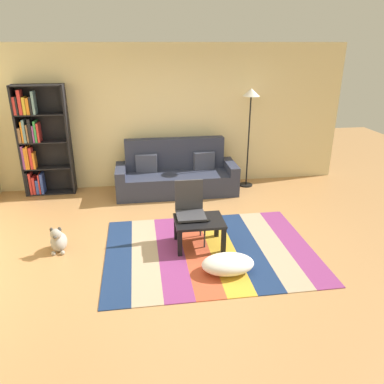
{
  "coord_description": "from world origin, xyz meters",
  "views": [
    {
      "loc": [
        -0.67,
        -4.69,
        2.69
      ],
      "look_at": [
        0.07,
        0.34,
        0.65
      ],
      "focal_mm": 34.93,
      "sensor_mm": 36.0,
      "label": 1
    }
  ],
  "objects_px": {
    "coffee_table": "(199,225)",
    "folding_chair": "(190,206)",
    "couch": "(176,175)",
    "pouf": "(228,264)",
    "bookshelf": "(38,142)",
    "dog": "(58,241)",
    "tv_remote": "(205,219)",
    "standing_lamp": "(250,106)"
  },
  "relations": [
    {
      "from": "pouf",
      "to": "tv_remote",
      "type": "xyz_separation_m",
      "value": [
        -0.16,
        0.69,
        0.3
      ]
    },
    {
      "from": "bookshelf",
      "to": "folding_chair",
      "type": "bearing_deg",
      "value": -41.75
    },
    {
      "from": "folding_chair",
      "to": "couch",
      "type": "bearing_deg",
      "value": 137.77
    },
    {
      "from": "bookshelf",
      "to": "dog",
      "type": "bearing_deg",
      "value": -73.95
    },
    {
      "from": "coffee_table",
      "to": "pouf",
      "type": "bearing_deg",
      "value": -70.64
    },
    {
      "from": "tv_remote",
      "to": "standing_lamp",
      "type": "bearing_deg",
      "value": 25.49
    },
    {
      "from": "dog",
      "to": "pouf",
      "type": "bearing_deg",
      "value": -21.29
    },
    {
      "from": "tv_remote",
      "to": "folding_chair",
      "type": "relative_size",
      "value": 0.17
    },
    {
      "from": "tv_remote",
      "to": "pouf",
      "type": "bearing_deg",
      "value": -112.23
    },
    {
      "from": "dog",
      "to": "couch",
      "type": "bearing_deg",
      "value": 47.0
    },
    {
      "from": "couch",
      "to": "bookshelf",
      "type": "relative_size",
      "value": 1.12
    },
    {
      "from": "folding_chair",
      "to": "pouf",
      "type": "bearing_deg",
      "value": -20.55
    },
    {
      "from": "pouf",
      "to": "folding_chair",
      "type": "relative_size",
      "value": 0.74
    },
    {
      "from": "couch",
      "to": "tv_remote",
      "type": "xyz_separation_m",
      "value": [
        0.18,
        -2.15,
        0.08
      ]
    },
    {
      "from": "couch",
      "to": "pouf",
      "type": "relative_size",
      "value": 3.4
    },
    {
      "from": "coffee_table",
      "to": "dog",
      "type": "xyz_separation_m",
      "value": [
        -1.94,
        0.15,
        -0.17
      ]
    },
    {
      "from": "coffee_table",
      "to": "folding_chair",
      "type": "xyz_separation_m",
      "value": [
        -0.1,
        0.19,
        0.2
      ]
    },
    {
      "from": "bookshelf",
      "to": "dog",
      "type": "relative_size",
      "value": 5.08
    },
    {
      "from": "tv_remote",
      "to": "dog",
      "type": "bearing_deg",
      "value": 139.74
    },
    {
      "from": "couch",
      "to": "coffee_table",
      "type": "relative_size",
      "value": 3.33
    },
    {
      "from": "pouf",
      "to": "standing_lamp",
      "type": "distance_m",
      "value": 3.48
    },
    {
      "from": "dog",
      "to": "folding_chair",
      "type": "bearing_deg",
      "value": 1.4
    },
    {
      "from": "coffee_table",
      "to": "couch",
      "type": "bearing_deg",
      "value": 92.46
    },
    {
      "from": "standing_lamp",
      "to": "tv_remote",
      "type": "relative_size",
      "value": 12.73
    },
    {
      "from": "coffee_table",
      "to": "folding_chair",
      "type": "height_order",
      "value": "folding_chair"
    },
    {
      "from": "standing_lamp",
      "to": "coffee_table",
      "type": "bearing_deg",
      "value": -120.68
    },
    {
      "from": "tv_remote",
      "to": "bookshelf",
      "type": "bearing_deg",
      "value": 102.14
    },
    {
      "from": "bookshelf",
      "to": "coffee_table",
      "type": "xyz_separation_m",
      "value": [
        2.59,
        -2.41,
        -0.67
      ]
    },
    {
      "from": "standing_lamp",
      "to": "folding_chair",
      "type": "distance_m",
      "value": 2.73
    },
    {
      "from": "tv_remote",
      "to": "folding_chair",
      "type": "xyz_separation_m",
      "value": [
        -0.19,
        0.21,
        0.11
      ]
    },
    {
      "from": "coffee_table",
      "to": "standing_lamp",
      "type": "bearing_deg",
      "value": 59.32
    },
    {
      "from": "dog",
      "to": "folding_chair",
      "type": "xyz_separation_m",
      "value": [
        1.84,
        0.04,
        0.37
      ]
    },
    {
      "from": "coffee_table",
      "to": "dog",
      "type": "relative_size",
      "value": 1.71
    },
    {
      "from": "folding_chair",
      "to": "tv_remote",
      "type": "bearing_deg",
      "value": -0.11
    },
    {
      "from": "coffee_table",
      "to": "tv_remote",
      "type": "relative_size",
      "value": 4.53
    },
    {
      "from": "bookshelf",
      "to": "coffee_table",
      "type": "bearing_deg",
      "value": -42.96
    },
    {
      "from": "coffee_table",
      "to": "dog",
      "type": "height_order",
      "value": "coffee_table"
    },
    {
      "from": "standing_lamp",
      "to": "bookshelf",
      "type": "bearing_deg",
      "value": 177.65
    },
    {
      "from": "pouf",
      "to": "standing_lamp",
      "type": "height_order",
      "value": "standing_lamp"
    },
    {
      "from": "pouf",
      "to": "standing_lamp",
      "type": "xyz_separation_m",
      "value": [
        1.09,
        2.96,
        1.47
      ]
    },
    {
      "from": "couch",
      "to": "bookshelf",
      "type": "distance_m",
      "value": 2.6
    },
    {
      "from": "couch",
      "to": "tv_remote",
      "type": "relative_size",
      "value": 15.07
    }
  ]
}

